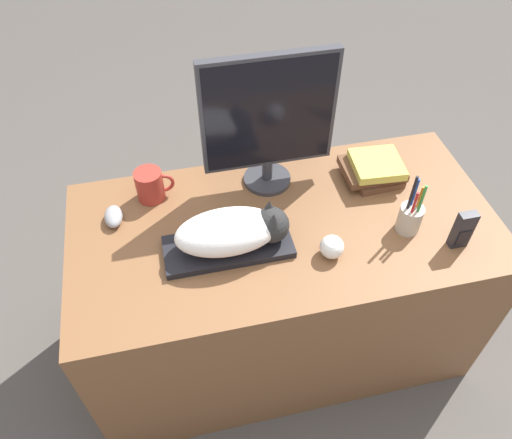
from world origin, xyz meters
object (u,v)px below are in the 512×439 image
object	(u,v)px
baseball	(332,247)
book_stack	(374,169)
keyboard	(228,247)
coffee_mug	(151,185)
monitor	(269,118)
cat	(236,230)
pen_cup	(410,217)
computer_mouse	(113,216)
phone	(463,230)

from	to	relation	value
baseball	book_stack	size ratio (longest dim) A/B	0.36
keyboard	book_stack	xyz separation A→B (m)	(0.56, 0.21, 0.03)
coffee_mug	monitor	bearing A→B (deg)	-1.18
keyboard	coffee_mug	distance (m)	0.35
cat	baseball	distance (m)	0.29
cat	pen_cup	bearing A→B (deg)	-4.37
keyboard	coffee_mug	xyz separation A→B (m)	(-0.21, 0.28, 0.04)
computer_mouse	monitor	bearing A→B (deg)	8.12
cat	phone	size ratio (longest dim) A/B	2.56
monitor	computer_mouse	distance (m)	0.59
pen_cup	book_stack	bearing A→B (deg)	93.46
book_stack	coffee_mug	bearing A→B (deg)	174.58
keyboard	baseball	distance (m)	0.32
pen_cup	baseball	xyz separation A→B (m)	(-0.27, -0.05, -0.02)
phone	book_stack	world-z (taller)	phone
cat	book_stack	xyz separation A→B (m)	(0.53, 0.21, -0.04)
keyboard	cat	size ratio (longest dim) A/B	1.13
baseball	keyboard	bearing A→B (deg)	163.57
coffee_mug	cat	bearing A→B (deg)	-50.28
cat	computer_mouse	world-z (taller)	cat
cat	baseball	size ratio (longest dim) A/B	4.71
pen_cup	phone	world-z (taller)	pen_cup
book_stack	pen_cup	bearing A→B (deg)	-86.54
computer_mouse	keyboard	bearing A→B (deg)	-30.43
keyboard	monitor	distance (m)	0.42
coffee_mug	pen_cup	xyz separation A→B (m)	(0.78, -0.32, 0.00)
keyboard	phone	size ratio (longest dim) A/B	2.90
monitor	pen_cup	distance (m)	0.54
monitor	pen_cup	bearing A→B (deg)	-39.60
computer_mouse	pen_cup	world-z (taller)	pen_cup
monitor	coffee_mug	bearing A→B (deg)	178.82
pen_cup	baseball	bearing A→B (deg)	-170.09
phone	book_stack	xyz separation A→B (m)	(-0.14, 0.35, -0.03)
keyboard	monitor	xyz separation A→B (m)	(0.19, 0.27, 0.25)
phone	book_stack	distance (m)	0.37
computer_mouse	book_stack	world-z (taller)	book_stack
coffee_mug	book_stack	world-z (taller)	coffee_mug
coffee_mug	computer_mouse	bearing A→B (deg)	-147.38
pen_cup	baseball	world-z (taller)	pen_cup
monitor	baseball	size ratio (longest dim) A/B	6.54
phone	coffee_mug	bearing A→B (deg)	155.20
computer_mouse	phone	world-z (taller)	phone
cat	computer_mouse	xyz separation A→B (m)	(-0.37, 0.20, -0.06)
monitor	phone	distance (m)	0.68
cat	book_stack	size ratio (longest dim) A/B	1.68
cat	pen_cup	world-z (taller)	pen_cup
computer_mouse	pen_cup	size ratio (longest dim) A/B	0.42
baseball	monitor	bearing A→B (deg)	107.09
cat	pen_cup	xyz separation A→B (m)	(0.55, -0.04, -0.03)
monitor	book_stack	world-z (taller)	monitor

